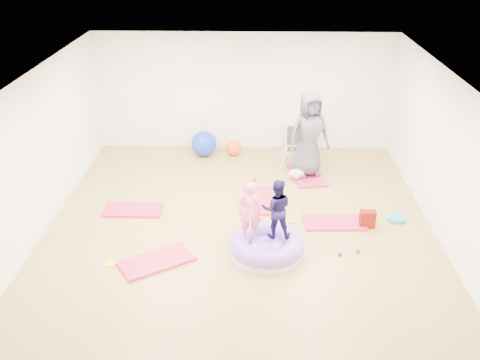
{
  "coord_description": "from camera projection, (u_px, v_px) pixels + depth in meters",
  "views": [
    {
      "loc": [
        0.23,
        -8.21,
        5.06
      ],
      "look_at": [
        0.0,
        0.3,
        0.9
      ],
      "focal_mm": 40.0,
      "sensor_mm": 36.0,
      "label": 1
    }
  ],
  "objects": [
    {
      "name": "exercise_ball_blue",
      "position": [
        204.0,
        144.0,
        12.6
      ],
      "size": [
        0.6,
        0.6,
        0.6
      ],
      "primitive_type": "sphere",
      "color": "#1532D5",
      "rests_on": "ground"
    },
    {
      "name": "exercise_ball_orange",
      "position": [
        234.0,
        148.0,
        12.67
      ],
      "size": [
        0.38,
        0.38,
        0.38
      ],
      "primitive_type": "sphere",
      "color": "#F4591D",
      "rests_on": "ground"
    },
    {
      "name": "gym_mat_right",
      "position": [
        334.0,
        222.0,
        9.87
      ],
      "size": [
        1.15,
        0.61,
        0.05
      ],
      "primitive_type": "cube",
      "rotation": [
        0.0,
        0.0,
        0.04
      ],
      "color": "#D32952",
      "rests_on": "ground"
    },
    {
      "name": "backpack",
      "position": [
        367.0,
        219.0,
        9.71
      ],
      "size": [
        0.28,
        0.18,
        0.32
      ],
      "primitive_type": "cube",
      "rotation": [
        0.0,
        0.0,
        -0.02
      ],
      "color": "#B8190C",
      "rests_on": "ground"
    },
    {
      "name": "gym_mat_center_back",
      "position": [
        257.0,
        200.0,
        10.66
      ],
      "size": [
        0.68,
        1.23,
        0.05
      ],
      "primitive_type": "cube",
      "rotation": [
        0.0,
        0.0,
        1.49
      ],
      "color": "#D32952",
      "rests_on": "ground"
    },
    {
      "name": "cube_shelf",
      "position": [
        300.0,
        137.0,
        12.81
      ],
      "size": [
        0.75,
        0.37,
        0.75
      ],
      "color": "silver",
      "rests_on": "ground"
    },
    {
      "name": "adult_caregiver",
      "position": [
        309.0,
        134.0,
        11.3
      ],
      "size": [
        1.03,
        0.83,
        1.84
      ],
      "primitive_type": "imported",
      "rotation": [
        0.0,
        0.0,
        0.32
      ],
      "color": "#44424F",
      "rests_on": "gym_mat_rear_right"
    },
    {
      "name": "infant",
      "position": [
        296.0,
        174.0,
        11.45
      ],
      "size": [
        0.34,
        0.34,
        0.2
      ],
      "color": "silver",
      "rests_on": "gym_mat_rear_right"
    },
    {
      "name": "balance_disc",
      "position": [
        396.0,
        219.0,
        9.96
      ],
      "size": [
        0.34,
        0.34,
        0.07
      ],
      "primitive_type": "cylinder",
      "color": "teal",
      "rests_on": "ground"
    },
    {
      "name": "inflatable_cushion",
      "position": [
        267.0,
        247.0,
        8.9
      ],
      "size": [
        1.25,
        1.25,
        0.39
      ],
      "rotation": [
        0.0,
        0.0,
        -0.01
      ],
      "color": "silver",
      "rests_on": "ground"
    },
    {
      "name": "infant_play_gym",
      "position": [
        294.0,
        152.0,
        12.01
      ],
      "size": [
        0.68,
        0.64,
        0.52
      ],
      "rotation": [
        0.0,
        0.0,
        -0.2
      ],
      "color": "silver",
      "rests_on": "ground"
    },
    {
      "name": "gym_mat_rear_right",
      "position": [
        306.0,
        175.0,
        11.71
      ],
      "size": [
        0.84,
        1.33,
        0.05
      ],
      "primitive_type": "cube",
      "rotation": [
        0.0,
        0.0,
        1.76
      ],
      "color": "#D32952",
      "rests_on": "ground"
    },
    {
      "name": "ball_pit_balls",
      "position": [
        302.0,
        219.0,
        9.97
      ],
      "size": [
        1.88,
        2.87,
        0.07
      ],
      "color": "red",
      "rests_on": "ground"
    },
    {
      "name": "child_pink",
      "position": [
        250.0,
        208.0,
        8.59
      ],
      "size": [
        0.38,
        0.25,
        1.03
      ],
      "primitive_type": "imported",
      "rotation": [
        0.0,
        0.0,
        3.15
      ],
      "color": "pink",
      "rests_on": "inflatable_cushion"
    },
    {
      "name": "gym_mat_front_left",
      "position": [
        157.0,
        261.0,
        8.74
      ],
      "size": [
        1.31,
        1.14,
        0.05
      ],
      "primitive_type": "cube",
      "rotation": [
        0.0,
        0.0,
        0.58
      ],
      "color": "#D32952",
      "rests_on": "ground"
    },
    {
      "name": "yellow_toy",
      "position": [
        111.0,
        264.0,
        8.69
      ],
      "size": [
        0.18,
        0.18,
        0.03
      ],
      "primitive_type": "cylinder",
      "color": "#FFEE06",
      "rests_on": "ground"
    },
    {
      "name": "gym_mat_mid_left",
      "position": [
        133.0,
        210.0,
        10.29
      ],
      "size": [
        1.11,
        0.55,
        0.05
      ],
      "primitive_type": "cube",
      "rotation": [
        0.0,
        0.0,
        0.0
      ],
      "color": "#D32952",
      "rests_on": "ground"
    },
    {
      "name": "child_navy",
      "position": [
        277.0,
        206.0,
        8.66
      ],
      "size": [
        0.5,
        0.39,
        1.03
      ],
      "primitive_type": "imported",
      "rotation": [
        0.0,
        0.0,
        3.15
      ],
      "color": "#14103D",
      "rests_on": "inflatable_cushion"
    },
    {
      "name": "room",
      "position": [
        240.0,
        161.0,
        8.99
      ],
      "size": [
        7.01,
        8.01,
        2.81
      ],
      "color": "tan",
      "rests_on": "ground"
    }
  ]
}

